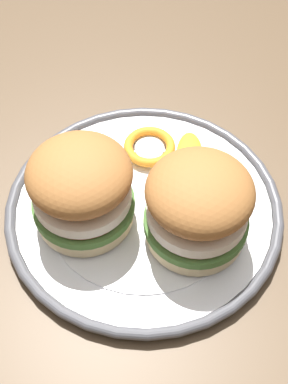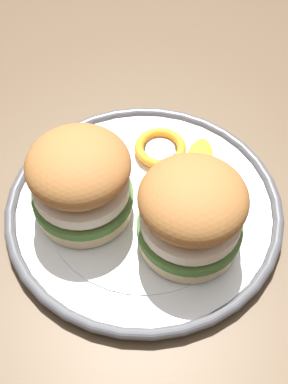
{
  "view_description": "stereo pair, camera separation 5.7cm",
  "coord_description": "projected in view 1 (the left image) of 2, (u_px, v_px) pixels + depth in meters",
  "views": [
    {
      "loc": [
        -0.15,
        -0.32,
        1.27
      ],
      "look_at": [
        0.05,
        -0.03,
        0.81
      ],
      "focal_mm": 50.21,
      "sensor_mm": 36.0,
      "label": 1
    },
    {
      "loc": [
        -0.1,
        -0.35,
        1.27
      ],
      "look_at": [
        0.05,
        -0.03,
        0.81
      ],
      "focal_mm": 50.21,
      "sensor_mm": 36.0,
      "label": 2
    }
  ],
  "objects": [
    {
      "name": "dinner_plate",
      "position": [
        144.0,
        208.0,
        0.61
      ],
      "size": [
        0.31,
        0.31,
        0.02
      ],
      "color": "white",
      "rests_on": "dining_table"
    },
    {
      "name": "orange_peel_strip_short",
      "position": [
        65.0,
        155.0,
        0.64
      ],
      "size": [
        0.07,
        0.04,
        0.01
      ],
      "color": "orange",
      "rests_on": "dinner_plate"
    },
    {
      "name": "orange_peel_curled",
      "position": [
        150.0,
        147.0,
        0.64
      ],
      "size": [
        0.09,
        0.09,
        0.01
      ],
      "color": "orange",
      "rests_on": "dinner_plate"
    },
    {
      "name": "dining_table",
      "position": [
        96.0,
        260.0,
        0.69
      ],
      "size": [
        1.27,
        0.96,
        0.77
      ],
      "color": "brown",
      "rests_on": "ground"
    },
    {
      "name": "orange_peel_strip_long",
      "position": [
        190.0,
        156.0,
        0.64
      ],
      "size": [
        0.07,
        0.08,
        0.01
      ],
      "color": "orange",
      "rests_on": "dinner_plate"
    },
    {
      "name": "sandwich_half_right",
      "position": [
        81.0,
        188.0,
        0.55
      ],
      "size": [
        0.15,
        0.15,
        0.1
      ],
      "color": "beige",
      "rests_on": "dinner_plate"
    },
    {
      "name": "sandwich_half_left",
      "position": [
        198.0,
        206.0,
        0.54
      ],
      "size": [
        0.15,
        0.15,
        0.1
      ],
      "color": "beige",
      "rests_on": "dinner_plate"
    }
  ]
}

